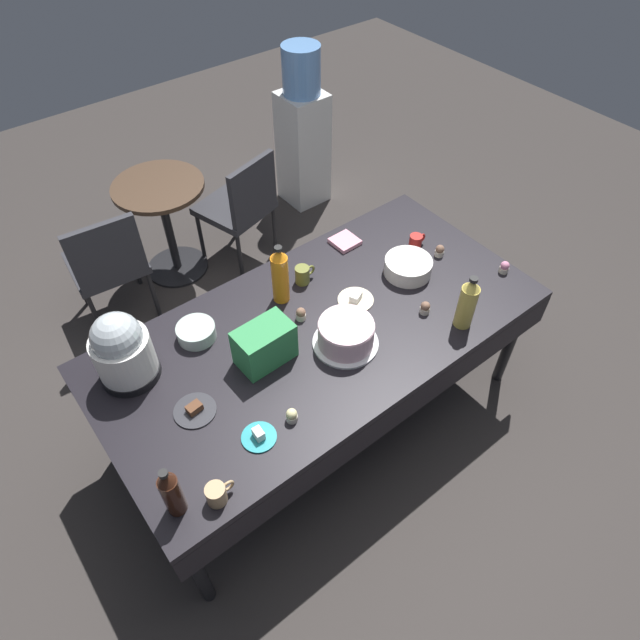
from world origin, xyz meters
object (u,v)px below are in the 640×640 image
dessert_plate_teal (259,436)px  dessert_plate_cream (356,299)px  cupcake_cocoa (301,314)px  ceramic_snack_bowl (408,267)px  coffee_mug_olive (303,275)px  potluck_table (320,335)px  cupcake_mint (504,267)px  coffee_mug_red (416,242)px  water_cooler (303,133)px  cupcake_lemon (292,415)px  maroon_chair_left (107,262)px  coffee_mug_tan (217,494)px  cupcake_vanilla (425,308)px  soda_bottle_ginger_ale (467,303)px  glass_salad_bowl (196,332)px  slow_cooker (122,350)px  dessert_plate_charcoal (195,410)px  soda_bottle_orange_juice (280,275)px  soda_bottle_cola (171,492)px  soda_carton (265,345)px  maroon_chair_right (241,203)px  round_cafe_table (164,213)px  frosted_layer_cake (346,334)px

dessert_plate_teal → dessert_plate_cream: bearing=23.4°
dessert_plate_teal → cupcake_cocoa: cupcake_cocoa is taller
ceramic_snack_bowl → coffee_mug_olive: coffee_mug_olive is taller
ceramic_snack_bowl → cupcake_cocoa: 0.65m
potluck_table → cupcake_mint: (1.02, -0.29, 0.09)m
coffee_mug_red → water_cooler: (0.44, 1.64, -0.20)m
cupcake_lemon → maroon_chair_left: (-0.14, 1.76, -0.29)m
dessert_plate_cream → coffee_mug_tan: size_ratio=1.55×
cupcake_vanilla → water_cooler: size_ratio=0.05×
ceramic_snack_bowl → soda_bottle_ginger_ale: 0.44m
glass_salad_bowl → coffee_mug_olive: (0.63, -0.00, 0.01)m
slow_cooker → coffee_mug_tan: (0.00, -0.75, -0.13)m
dessert_plate_charcoal → water_cooler: bearing=43.3°
soda_bottle_orange_juice → maroon_chair_left: size_ratio=0.40×
soda_bottle_cola → coffee_mug_olive: bearing=32.1°
soda_carton → maroon_chair_right: bearing=60.9°
dessert_plate_cream → maroon_chair_left: (-0.81, 1.38, -0.27)m
dessert_plate_teal → cupcake_vanilla: cupcake_vanilla is taller
glass_salad_bowl → round_cafe_table: (0.45, 1.33, -0.29)m
cupcake_mint → coffee_mug_red: (-0.23, 0.44, 0.01)m
coffee_mug_red → round_cafe_table: bearing=119.2°
cupcake_vanilla → cupcake_cocoa: bearing=145.8°
coffee_mug_red → coffee_mug_tan: size_ratio=0.93×
frosted_layer_cake → cupcake_lemon: size_ratio=4.64×
dessert_plate_cream → soda_bottle_ginger_ale: size_ratio=0.61×
dessert_plate_charcoal → cupcake_cocoa: cupcake_cocoa is taller
glass_salad_bowl → maroon_chair_left: bearing=92.9°
maroon_chair_left → maroon_chair_right: same height
soda_bottle_ginger_ale → soda_bottle_cola: bearing=179.2°
coffee_mug_olive → maroon_chair_right: (0.29, 1.11, -0.31)m
soda_bottle_orange_juice → cupcake_vanilla: bearing=-45.9°
soda_bottle_orange_juice → water_cooler: size_ratio=0.27×
dessert_plate_cream → cupcake_vanilla: bearing=-51.8°
soda_bottle_ginger_ale → maroon_chair_left: 2.18m
dessert_plate_teal → maroon_chair_right: 2.03m
soda_bottle_orange_juice → soda_bottle_cola: (-0.95, -0.66, -0.03)m
cupcake_vanilla → coffee_mug_red: 0.50m
water_cooler → slow_cooker: bearing=-144.4°
dessert_plate_teal → coffee_mug_tan: size_ratio=1.25×
water_cooler → ceramic_snack_bowl: bearing=-109.4°
cupcake_mint → soda_bottle_orange_juice: soda_bottle_orange_juice is taller
coffee_mug_red → water_cooler: 1.71m
soda_carton → soda_bottle_ginger_ale: bearing=-26.4°
glass_salad_bowl → dessert_plate_charcoal: bearing=-120.8°
cupcake_vanilla → coffee_mug_tan: size_ratio=0.57×
slow_cooker → round_cafe_table: size_ratio=0.51×
dessert_plate_cream → cupcake_cocoa: (-0.29, 0.07, 0.02)m
round_cafe_table → soda_bottle_ginger_ale: bearing=-73.4°
slow_cooker → dessert_plate_cream: size_ratio=1.99×
soda_bottle_ginger_ale → maroon_chair_left: bearing=121.5°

